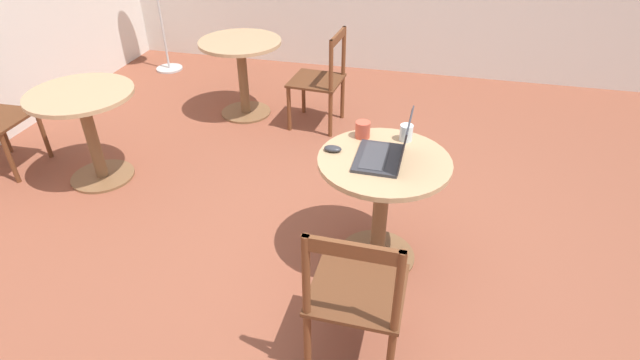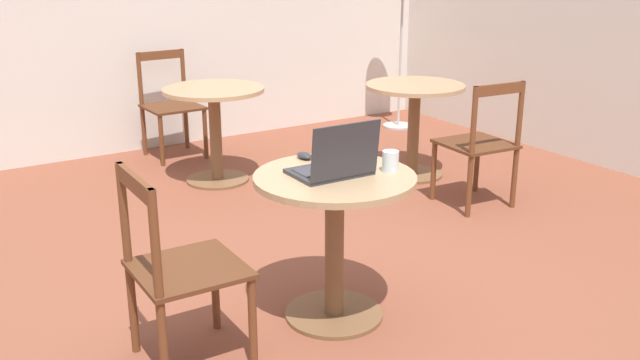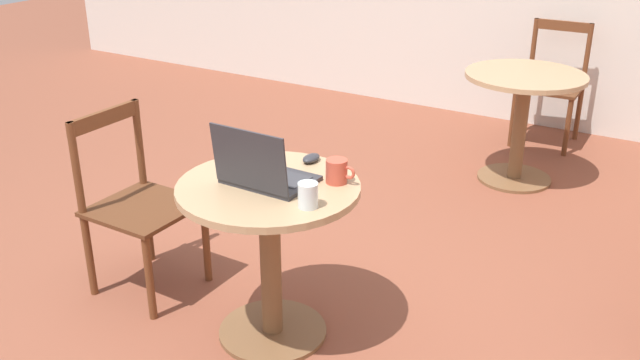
% 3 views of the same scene
% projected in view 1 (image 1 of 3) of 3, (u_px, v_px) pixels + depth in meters
% --- Properties ---
extents(ground_plane, '(16.00, 16.00, 0.00)m').
position_uv_depth(ground_plane, '(352.00, 257.00, 3.11)').
color(ground_plane, brown).
extents(cafe_table_near, '(0.74, 0.74, 0.71)m').
position_uv_depth(cafe_table_near, '(382.00, 189.00, 2.83)').
color(cafe_table_near, brown).
rests_on(cafe_table_near, ground_plane).
extents(cafe_table_mid, '(0.74, 0.74, 0.71)m').
position_uv_depth(cafe_table_mid, '(242.00, 62.00, 4.52)').
color(cafe_table_mid, brown).
rests_on(cafe_table_mid, ground_plane).
extents(cafe_table_far, '(0.74, 0.74, 0.71)m').
position_uv_depth(cafe_table_far, '(86.00, 118.00, 3.59)').
color(cafe_table_far, brown).
rests_on(cafe_table_far, ground_plane).
extents(chair_near_left, '(0.44, 0.44, 0.86)m').
position_uv_depth(chair_near_left, '(356.00, 295.00, 2.27)').
color(chair_near_left, brown).
rests_on(chair_near_left, ground_plane).
extents(chair_mid_front, '(0.47, 0.47, 0.86)m').
position_uv_depth(chair_mid_front, '(321.00, 80.00, 4.37)').
color(chair_mid_front, brown).
rests_on(chair_mid_front, ground_plane).
extents(laptop, '(0.35, 0.28, 0.26)m').
position_uv_depth(laptop, '(387.00, 152.00, 2.68)').
color(laptop, '#2D2D33').
rests_on(laptop, cafe_table_near).
extents(mouse, '(0.06, 0.10, 0.03)m').
position_uv_depth(mouse, '(333.00, 149.00, 2.79)').
color(mouse, '#2D2D33').
rests_on(mouse, cafe_table_near).
extents(mug, '(0.13, 0.09, 0.10)m').
position_uv_depth(mug, '(363.00, 129.00, 2.91)').
color(mug, '#C64C38').
rests_on(mug, cafe_table_near).
extents(drinking_glass, '(0.08, 0.08, 0.10)m').
position_uv_depth(drinking_glass, '(406.00, 133.00, 2.88)').
color(drinking_glass, silver).
rests_on(drinking_glass, cafe_table_near).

